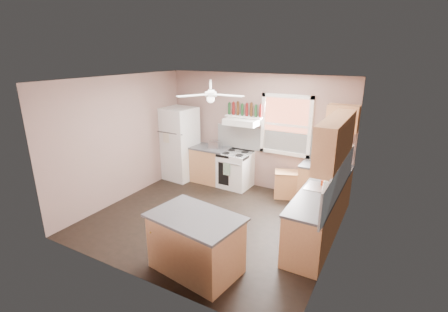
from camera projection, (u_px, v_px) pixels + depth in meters
The scene contains 32 objects.
floor at pixel (212, 220), 6.39m from camera, with size 4.50×4.50×0.00m, color black.
ceiling at pixel (210, 80), 5.56m from camera, with size 4.50×4.50×0.00m, color white.
wall_back at pixel (256, 132), 7.66m from camera, with size 4.50×0.05×2.70m, color #83655D.
wall_right at pixel (339, 176), 4.92m from camera, with size 0.05×4.00×2.70m, color #83655D.
wall_left at pixel (122, 139), 7.02m from camera, with size 0.05×4.00×2.70m, color #83655D.
backsplash_back at pixel (273, 142), 7.47m from camera, with size 2.90×0.03×0.55m, color white.
backsplash_right at pixel (339, 180), 5.24m from camera, with size 0.03×2.60×0.55m, color white.
window_view at pixel (286, 125), 7.20m from camera, with size 1.00×0.02×1.20m, color brown.
window_frame at pixel (286, 125), 7.18m from camera, with size 1.16×0.07×1.36m, color white.
refrigerator at pixel (179, 144), 8.27m from camera, with size 0.78×0.76×1.84m, color white.
base_cabinet_left at pixel (211, 165), 8.16m from camera, with size 0.90×0.60×0.86m, color #B2754A.
counter_left at pixel (211, 148), 8.02m from camera, with size 0.92×0.62×0.04m, color #444446.
toaster at pixel (215, 145), 7.87m from camera, with size 0.28×0.16×0.18m, color silver.
stove at pixel (235, 170), 7.84m from camera, with size 0.73×0.64×0.86m, color white.
range_hood at pixel (242, 122), 7.45m from camera, with size 0.78×0.50×0.14m, color white.
bottle_shelf at pixel (244, 116), 7.52m from camera, with size 0.90×0.26×0.03m, color white.
cart at pixel (288, 184), 7.31m from camera, with size 0.60×0.40×0.60m, color #B2754A.
base_cabinet_corner at pixel (324, 187), 6.86m from camera, with size 1.00×0.60×0.86m, color #B2754A.
base_cabinet_right at pixel (317, 217), 5.61m from camera, with size 0.60×2.20×0.86m, color #B2754A.
counter_corner at pixel (326, 167), 6.72m from camera, with size 1.02×0.62×0.04m, color #444446.
counter_right at pixel (319, 193), 5.47m from camera, with size 0.62×2.22×0.04m, color #444446.
sink at pixel (322, 188), 5.63m from camera, with size 0.55×0.45×0.03m, color silver.
faucet at pixel (332, 186), 5.54m from camera, with size 0.03×0.03×0.14m, color silver.
upper_cabinet_right at pixel (336, 140), 5.30m from camera, with size 0.33×1.80×0.76m, color #B2754A.
upper_cabinet_corner at pixel (343, 118), 6.43m from camera, with size 0.60×0.33×0.52m, color #B2754A.
paper_towel at pixel (346, 150), 6.60m from camera, with size 0.12×0.12×0.26m, color white.
island at pixel (196, 244), 4.81m from camera, with size 1.26×0.80×0.86m, color #B2754A.
island_top at pixel (195, 217), 4.67m from camera, with size 1.34×0.87×0.04m, color #444446.
ceiling_fan_hub at pixel (211, 94), 5.64m from camera, with size 0.20×0.20×0.08m, color white.
soap_bottle at pixel (325, 184), 5.50m from camera, with size 0.09×0.09×0.23m, color silver.
red_caddy at pixel (327, 183), 5.71m from camera, with size 0.18×0.12×0.10m, color #B3300F.
wine_bottles at pixel (245, 110), 7.47m from camera, with size 0.86×0.06×0.31m.
Camera 1 is at (2.97, -4.86, 3.16)m, focal length 26.00 mm.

